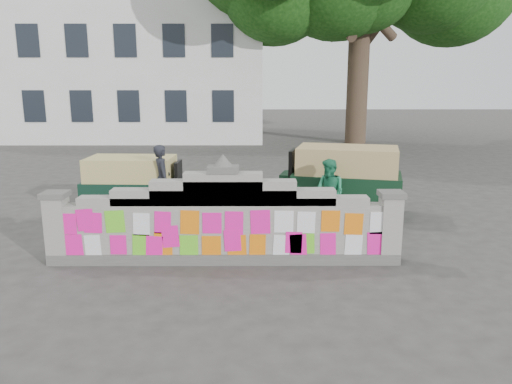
# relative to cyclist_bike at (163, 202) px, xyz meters

# --- Properties ---
(ground) EXTENTS (100.00, 100.00, 0.00)m
(ground) POSITION_rel_cyclist_bike_xyz_m (1.60, -2.73, -0.47)
(ground) COLOR #383533
(ground) RESTS_ON ground
(parapet_wall) EXTENTS (6.48, 0.44, 2.01)m
(parapet_wall) POSITION_rel_cyclist_bike_xyz_m (1.60, -2.74, 0.28)
(parapet_wall) COLOR #4C4C49
(parapet_wall) RESTS_ON ground
(building) EXTENTS (16.00, 10.00, 8.90)m
(building) POSITION_rel_cyclist_bike_xyz_m (-5.40, 19.25, 3.55)
(building) COLOR silver
(building) RESTS_ON ground
(cyclist_bike) EXTENTS (1.88, 1.13, 0.93)m
(cyclist_bike) POSITION_rel_cyclist_bike_xyz_m (0.00, 0.00, 0.00)
(cyclist_bike) COLOR black
(cyclist_bike) RESTS_ON ground
(cyclist_rider) EXTENTS (0.54, 0.66, 1.58)m
(cyclist_rider) POSITION_rel_cyclist_bike_xyz_m (0.00, 0.00, 0.32)
(cyclist_rider) COLOR black
(cyclist_rider) RESTS_ON ground
(pedestrian) EXTENTS (0.92, 0.95, 1.54)m
(pedestrian) POSITION_rel_cyclist_bike_xyz_m (3.87, -0.36, 0.30)
(pedestrian) COLOR #238057
(pedestrian) RESTS_ON ground
(rickshaw_left) EXTENTS (2.65, 1.32, 1.45)m
(rickshaw_left) POSITION_rel_cyclist_bike_xyz_m (-0.80, 0.61, 0.29)
(rickshaw_left) COLOR black
(rickshaw_left) RESTS_ON ground
(rickshaw_right) EXTENTS (3.14, 2.00, 1.69)m
(rickshaw_right) POSITION_rel_cyclist_bike_xyz_m (4.37, 0.70, 0.41)
(rickshaw_right) COLOR black
(rickshaw_right) RESTS_ON ground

